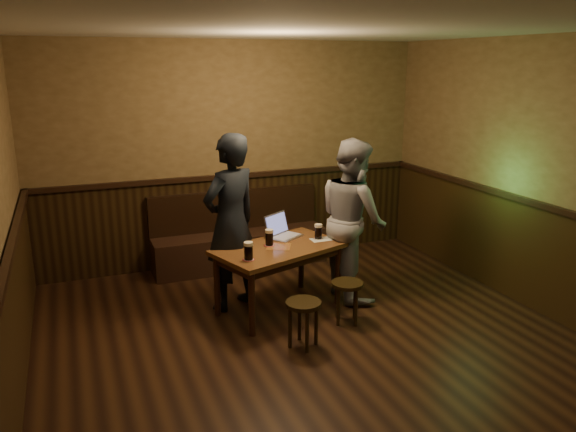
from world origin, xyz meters
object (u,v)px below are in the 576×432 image
(bench, at_px, (239,242))
(pint_left, at_px, (249,251))
(person_suit, at_px, (231,223))
(person_grey, at_px, (353,219))
(pub_table, at_px, (279,255))
(stool_left, at_px, (303,311))
(stool_right, at_px, (347,290))
(pint_mid, at_px, (269,237))
(laptop, at_px, (282,231))
(pint_right, at_px, (318,231))

(bench, relative_size, pint_left, 12.19)
(person_suit, bearing_deg, person_grey, 146.65)
(pub_table, relative_size, stool_left, 3.33)
(person_suit, bearing_deg, stool_left, 82.09)
(stool_right, height_order, pint_left, pint_left)
(stool_right, relative_size, person_suit, 0.23)
(stool_right, xyz_separation_m, pint_mid, (-0.60, 0.61, 0.44))
(stool_left, bearing_deg, pint_mid, 89.84)
(bench, xyz_separation_m, pub_table, (-0.00, -1.44, 0.29))
(stool_right, height_order, laptop, laptop)
(pint_right, height_order, person_grey, person_grey)
(pint_right, relative_size, person_grey, 0.09)
(pint_mid, relative_size, person_grey, 0.10)
(pint_left, height_order, person_grey, person_grey)
(pub_table, height_order, stool_right, pub_table)
(stool_left, xyz_separation_m, person_suit, (-0.35, 1.10, 0.58))
(stool_left, relative_size, pint_left, 2.44)
(pub_table, bearing_deg, pint_left, -165.61)
(person_grey, bearing_deg, stool_left, 134.29)
(pub_table, relative_size, pint_left, 8.15)
(pint_mid, relative_size, laptop, 0.39)
(pub_table, xyz_separation_m, laptop, (0.15, 0.30, 0.16))
(bench, bearing_deg, pub_table, -90.00)
(stool_left, distance_m, pint_left, 0.79)
(bench, height_order, person_grey, person_grey)
(pint_mid, bearing_deg, pint_right, 2.05)
(pint_mid, bearing_deg, stool_right, -45.60)
(bench, distance_m, stool_left, 2.27)
(stool_left, bearing_deg, laptop, 78.73)
(pint_left, height_order, pint_right, pint_left)
(bench, bearing_deg, pint_right, -70.10)
(laptop, bearing_deg, person_grey, -48.80)
(person_suit, relative_size, person_grey, 1.05)
(bench, xyz_separation_m, pint_right, (0.49, -1.35, 0.47))
(person_suit, bearing_deg, pub_table, 123.21)
(pub_table, xyz_separation_m, person_grey, (0.89, 0.08, 0.28))
(bench, relative_size, stool_right, 5.13)
(laptop, height_order, person_suit, person_suit)
(person_grey, bearing_deg, person_suit, 83.34)
(pub_table, xyz_separation_m, pint_right, (0.49, 0.09, 0.17))
(pub_table, xyz_separation_m, pint_left, (-0.41, -0.27, 0.18))
(bench, distance_m, pint_mid, 1.45)
(pub_table, bearing_deg, bench, 71.36)
(laptop, bearing_deg, stool_right, -98.42)
(pint_right, distance_m, person_grey, 0.42)
(pub_table, height_order, pint_left, pint_left)
(pub_table, xyz_separation_m, person_suit, (-0.43, 0.26, 0.32))
(laptop, distance_m, person_grey, 0.79)
(stool_left, height_order, stool_right, stool_left)
(pint_left, relative_size, person_suit, 0.10)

